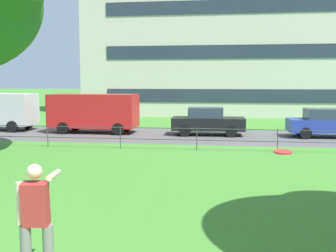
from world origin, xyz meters
TOP-DOWN VIEW (x-y plane):
  - street_strip at (0.00, 19.66)m, footprint 80.00×6.29m
  - park_fence at (-0.00, 14.95)m, footprint 30.64×0.04m
  - person_thrower at (0.25, 2.74)m, footprint 0.51×0.83m
  - frisbee at (3.75, 3.37)m, footprint 0.27×0.28m
  - panel_van_left at (-4.65, 20.27)m, footprint 5.02×2.13m
  - car_black_right at (1.93, 20.12)m, footprint 4.05×1.91m
  - car_blue_far_left at (8.20, 20.05)m, footprint 4.06×1.93m
  - apartment_building_background at (5.35, 37.50)m, footprint 29.85×12.57m

SIDE VIEW (x-z plane):
  - street_strip at x=0.00m, z-range 0.00..0.01m
  - park_fence at x=0.00m, z-range 0.17..1.17m
  - car_black_right at x=1.93m, z-range 0.01..1.55m
  - car_blue_far_left at x=8.20m, z-range 0.01..1.55m
  - person_thrower at x=0.25m, z-range 0.08..1.91m
  - panel_van_left at x=-4.65m, z-range 0.15..2.39m
  - frisbee at x=3.75m, z-range 1.96..2.00m
  - apartment_building_background at x=5.35m, z-range 0.01..18.21m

